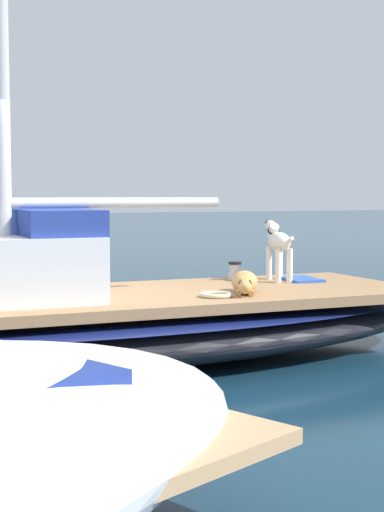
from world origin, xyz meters
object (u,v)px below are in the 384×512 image
(dog_tan, at_px, (245,283))
(coiled_rope, at_px, (216,295))
(sailboat_main, at_px, (100,328))
(deck_winch, at_px, (235,271))
(deck_towel, at_px, (301,279))
(dog_white, at_px, (278,244))

(dog_tan, distance_m, coiled_rope, 0.42)
(sailboat_main, xyz_separation_m, coiled_rope, (-0.60, -0.97, 0.35))
(deck_winch, height_order, deck_towel, deck_winch)
(dog_tan, height_order, deck_towel, dog_tan)
(deck_towel, bearing_deg, dog_tan, 122.58)
(dog_tan, xyz_separation_m, deck_towel, (0.73, -1.14, -0.09))
(sailboat_main, xyz_separation_m, deck_towel, (0.26, -2.50, 0.34))
(dog_white, xyz_separation_m, deck_towel, (-0.12, -0.23, -0.41))
(sailboat_main, distance_m, deck_winch, 2.00)
(dog_white, relative_size, dog_tan, 1.06)
(sailboat_main, bearing_deg, deck_winch, -70.89)
(sailboat_main, xyz_separation_m, dog_white, (0.38, -2.26, 0.75))
(dog_white, relative_size, deck_winch, 4.41)
(sailboat_main, bearing_deg, coiled_rope, -121.95)
(coiled_rope, bearing_deg, sailboat_main, 58.05)
(sailboat_main, bearing_deg, dog_tan, -108.97)
(dog_tan, height_order, deck_winch, dog_tan)
(dog_white, bearing_deg, sailboat_main, 99.44)
(sailboat_main, height_order, dog_white, dog_white)
(dog_tan, xyz_separation_m, deck_winch, (1.11, -0.49, -0.01))
(dog_white, xyz_separation_m, deck_winch, (0.26, 0.41, -0.32))
(sailboat_main, xyz_separation_m, deck_winch, (0.64, -1.85, 0.42))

